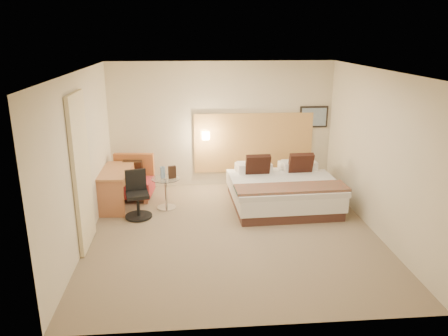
{
  "coord_description": "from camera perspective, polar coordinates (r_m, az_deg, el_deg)",
  "views": [
    {
      "loc": [
        -0.72,
        -6.75,
        3.26
      ],
      "look_at": [
        -0.12,
        0.43,
        1.02
      ],
      "focal_mm": 35.0,
      "sensor_mm": 36.0,
      "label": 1
    }
  ],
  "objects": [
    {
      "name": "curtain",
      "position": [
        7.0,
        -18.1,
        -0.53
      ],
      "size": [
        0.06,
        0.9,
        2.42
      ],
      "primitive_type": "cube",
      "color": "beige",
      "rests_on": "wall_left"
    },
    {
      "name": "bottle_a",
      "position": [
        8.37,
        -8.11,
        -0.57
      ],
      "size": [
        0.08,
        0.08,
        0.22
      ],
      "primitive_type": "cylinder",
      "rotation": [
        0.0,
        0.0,
        0.3
      ],
      "color": "#9CC7F1",
      "rests_on": "side_table"
    },
    {
      "name": "lounge_chair",
      "position": [
        9.14,
        -11.86,
        -1.69
      ],
      "size": [
        0.89,
        0.8,
        0.87
      ],
      "color": "#AA6F50",
      "rests_on": "floor"
    },
    {
      "name": "ceiling",
      "position": [
        6.81,
        1.34,
        12.65
      ],
      "size": [
        4.8,
        5.0,
        0.02
      ],
      "primitive_type": "cube",
      "color": "white",
      "rests_on": "floor"
    },
    {
      "name": "floor",
      "position": [
        7.53,
        1.19,
        -8.45
      ],
      "size": [
        4.8,
        5.0,
        0.02
      ],
      "primitive_type": "cube",
      "color": "#7D6B54",
      "rests_on": "ground"
    },
    {
      "name": "lamp_shade",
      "position": [
        9.36,
        -2.4,
        4.23
      ],
      "size": [
        0.15,
        0.15,
        0.15
      ],
      "primitive_type": "cube",
      "color": "#FFEDC6",
      "rests_on": "wall_back"
    },
    {
      "name": "bottle_b",
      "position": [
        8.37,
        -7.91,
        -0.56
      ],
      "size": [
        0.08,
        0.08,
        0.22
      ],
      "primitive_type": "cylinder",
      "rotation": [
        0.0,
        0.0,
        0.3
      ],
      "color": "#86ABCF",
      "rests_on": "side_table"
    },
    {
      "name": "wall_front",
      "position": [
        4.7,
        4.48,
        -6.73
      ],
      "size": [
        4.8,
        0.02,
        2.7
      ],
      "primitive_type": "cube",
      "color": "beige",
      "rests_on": "floor"
    },
    {
      "name": "art_canvas",
      "position": [
        9.77,
        11.67,
        6.54
      ],
      "size": [
        0.54,
        0.01,
        0.39
      ],
      "primitive_type": "cube",
      "color": "gray",
      "rests_on": "wall_back"
    },
    {
      "name": "wall_right",
      "position": [
        7.68,
        19.46,
        1.88
      ],
      "size": [
        0.02,
        5.0,
        2.7
      ],
      "primitive_type": "cube",
      "color": "beige",
      "rests_on": "floor"
    },
    {
      "name": "wall_back",
      "position": [
        9.48,
        -0.33,
        5.66
      ],
      "size": [
        4.8,
        0.02,
        2.7
      ],
      "primitive_type": "cube",
      "color": "beige",
      "rests_on": "floor"
    },
    {
      "name": "wall_left",
      "position": [
        7.21,
        -18.15,
        1.05
      ],
      "size": [
        0.02,
        5.0,
        2.7
      ],
      "primitive_type": "cube",
      "color": "beige",
      "rests_on": "floor"
    },
    {
      "name": "desk_chair",
      "position": [
        8.15,
        -11.23,
        -3.92
      ],
      "size": [
        0.58,
        0.58,
        0.87
      ],
      "color": "black",
      "rests_on": "floor"
    },
    {
      "name": "menu_folder",
      "position": [
        8.33,
        -6.79,
        -0.54
      ],
      "size": [
        0.15,
        0.09,
        0.24
      ],
      "primitive_type": "cube",
      "rotation": [
        0.0,
        0.0,
        0.3
      ],
      "color": "#301D13",
      "rests_on": "side_table"
    },
    {
      "name": "art_frame",
      "position": [
        9.78,
        11.64,
        6.57
      ],
      "size": [
        0.62,
        0.03,
        0.47
      ],
      "primitive_type": "cube",
      "color": "black",
      "rests_on": "wall_back"
    },
    {
      "name": "lamp_arm",
      "position": [
        9.41,
        -2.42,
        4.31
      ],
      "size": [
        0.02,
        0.12,
        0.02
      ],
      "primitive_type": "cylinder",
      "rotation": [
        1.57,
        0.0,
        0.0
      ],
      "color": "silver",
      "rests_on": "wall_back"
    },
    {
      "name": "desk",
      "position": [
        8.66,
        -13.8,
        -1.23
      ],
      "size": [
        0.61,
        1.22,
        0.74
      ],
      "color": "#B17245",
      "rests_on": "floor"
    },
    {
      "name": "side_table",
      "position": [
        8.46,
        -7.57,
        -3.06
      ],
      "size": [
        0.68,
        0.68,
        0.61
      ],
      "color": "silver",
      "rests_on": "floor"
    },
    {
      "name": "headboard_panel",
      "position": [
        9.61,
        3.86,
        3.33
      ],
      "size": [
        2.6,
        0.04,
        1.3
      ],
      "primitive_type": "cube",
      "color": "tan",
      "rests_on": "wall_back"
    },
    {
      "name": "bed",
      "position": [
        8.64,
        7.55,
        -2.78
      ],
      "size": [
        2.07,
        2.02,
        0.98
      ],
      "color": "#462923",
      "rests_on": "floor"
    }
  ]
}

